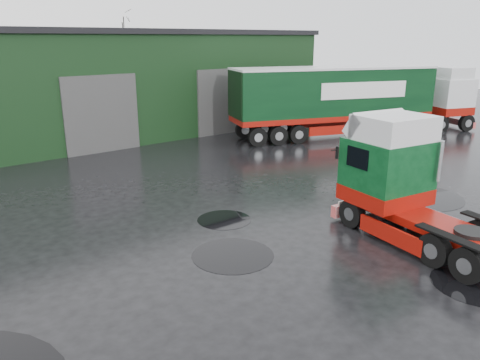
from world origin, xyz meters
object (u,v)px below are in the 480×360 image
hero_tractor (431,185)px  lorry_right (333,102)px  warehouse (60,83)px  tree_back_b (113,63)px  wash_bucket (408,196)px

hero_tractor → lorry_right: lorry_right is taller
warehouse → lorry_right: warehouse is taller
warehouse → tree_back_b: bearing=51.3°
warehouse → lorry_right: size_ratio=2.02×
warehouse → hero_tractor: 23.17m
warehouse → tree_back_b: size_ratio=4.32×
wash_bucket → warehouse: bearing=105.4°
hero_tractor → wash_bucket: bearing=47.3°
hero_tractor → tree_back_b: size_ratio=0.78×
lorry_right → tree_back_b: 21.53m
lorry_right → wash_bucket: lorry_right is taller
warehouse → wash_bucket: 21.49m
lorry_right → wash_bucket: bearing=-14.8°
warehouse → wash_bucket: bearing=-74.6°
hero_tractor → wash_bucket: (3.17, 2.49, -1.68)m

